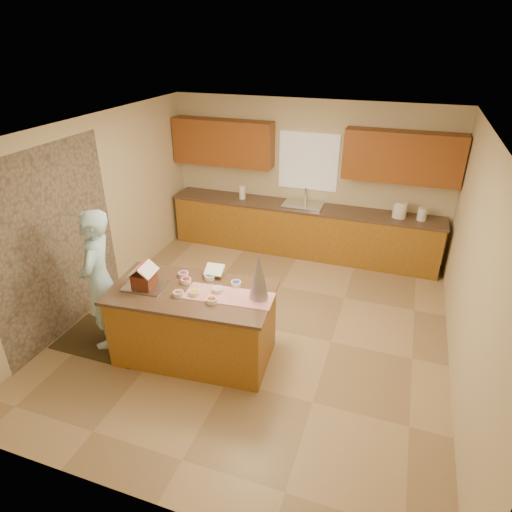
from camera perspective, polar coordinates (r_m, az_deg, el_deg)
name	(u,v)px	position (r m, az deg, el deg)	size (l,w,h in m)	color
floor	(258,326)	(6.23, 0.27, -9.15)	(5.50, 5.50, 0.00)	tan
ceiling	(259,130)	(5.11, 0.34, 16.01)	(5.50, 5.50, 0.00)	silver
wall_back	(308,178)	(8.01, 6.76, 10.08)	(5.50, 5.50, 0.00)	beige
wall_front	(138,390)	(3.48, -15.14, -16.45)	(5.50, 5.50, 0.00)	beige
wall_left	(93,215)	(6.70, -20.46, 5.01)	(5.50, 5.50, 0.00)	beige
wall_right	(474,271)	(5.37, 26.48, -1.78)	(5.50, 5.50, 0.00)	beige
stone_accent	(56,245)	(6.19, -24.61, 1.35)	(2.50, 2.50, 0.00)	gray
window_curtain	(308,162)	(7.90, 6.83, 12.10)	(1.05, 0.03, 1.00)	white
back_counter_base	(301,231)	(8.06, 5.93, 3.30)	(4.80, 0.60, 0.88)	#A07421
back_counter_top	(303,207)	(7.88, 6.09, 6.36)	(4.85, 0.63, 0.04)	brown
upper_cabinet_left	(223,142)	(8.17, -4.31, 14.51)	(1.85, 0.35, 0.80)	brown
upper_cabinet_right	(402,157)	(7.53, 18.49, 12.12)	(1.85, 0.35, 0.80)	brown
sink	(303,208)	(7.89, 6.08, 6.29)	(0.70, 0.45, 0.12)	silver
faucet	(305,195)	(7.99, 6.45, 7.86)	(0.03, 0.03, 0.28)	silver
island_base	(194,325)	(5.54, -8.06, -8.88)	(1.87, 0.93, 0.91)	#A07421
island_top	(191,292)	(5.27, -8.40, -4.68)	(1.95, 1.02, 0.04)	brown
table_runner	(229,296)	(5.11, -3.53, -5.18)	(1.04, 0.37, 0.01)	#A80C22
baking_tray	(145,286)	(5.44, -14.22, -3.79)	(0.48, 0.35, 0.03)	silver
cookbook	(214,270)	(5.48, -5.45, -1.78)	(0.23, 0.02, 0.19)	white
tinsel_tree	(259,276)	(4.93, 0.36, -2.63)	(0.23, 0.23, 0.57)	silver
rug	(107,339)	(6.32, -18.76, -10.19)	(1.25, 0.82, 0.01)	black
boy	(99,280)	(5.79, -19.73, -2.96)	(0.67, 0.44, 1.85)	#AFDFF8
canister_a	(398,211)	(7.67, 17.96, 5.62)	(0.17, 0.17, 0.23)	white
canister_b	(401,210)	(7.66, 18.32, 5.72)	(0.19, 0.19, 0.27)	white
canister_c	(422,214)	(7.68, 20.79, 5.11)	(0.15, 0.15, 0.21)	white
paper_towel	(242,192)	(8.15, -1.79, 8.30)	(0.12, 0.12, 0.25)	white
gingerbread_house	(144,277)	(5.38, -14.37, -2.67)	(0.31, 0.31, 0.29)	maroon
candy_bowls	(202,286)	(5.27, -7.01, -3.95)	(0.83, 0.60, 0.06)	#9E3489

